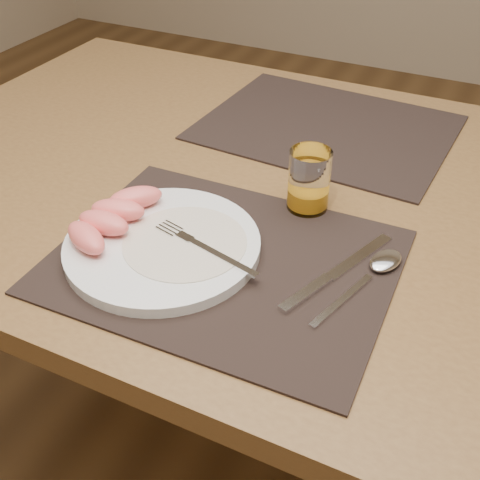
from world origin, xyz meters
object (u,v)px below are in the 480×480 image
juice_glass (309,183)px  fork (198,244)px  knife (329,277)px  placemat_near (224,261)px  plate (163,245)px  spoon (379,266)px  table (279,225)px  placemat_far (326,127)px

juice_glass → fork: bearing=-117.9°
knife → fork: bearing=-170.8°
placemat_near → juice_glass: juice_glass is taller
knife → juice_glass: bearing=120.3°
plate → spoon: bearing=17.5°
table → placemat_near: placemat_near is taller
placemat_far → fork: (-0.03, -0.44, 0.02)m
placemat_near → plate: 0.09m
plate → fork: (0.05, 0.01, 0.01)m
plate → fork: size_ratio=1.56×
spoon → knife: bearing=-138.5°
plate → juice_glass: (0.14, 0.19, 0.03)m
knife → table: bearing=127.3°
placemat_far → knife: (0.15, -0.42, 0.00)m
plate → knife: bearing=10.3°
knife → spoon: 0.07m
placemat_near → fork: size_ratio=2.60×
placemat_far → knife: 0.44m
plate → juice_glass: 0.24m
placemat_far → fork: fork is taller
knife → spoon: size_ratio=1.12×
table → juice_glass: (0.06, -0.05, 0.13)m
knife → juice_glass: size_ratio=2.23×
table → plate: bearing=-108.3°
plate → fork: 0.05m
table → spoon: spoon is taller
table → placemat_far: size_ratio=3.11×
plate → table: bearing=71.7°
fork → knife: 0.18m
placemat_near → knife: size_ratio=2.13×
plate → knife: (0.23, 0.04, -0.01)m
spoon → placemat_far: bearing=118.6°
knife → juice_glass: juice_glass is taller
table → placemat_near: 0.24m
placemat_near → placemat_far: 0.44m
table → spoon: (0.20, -0.15, 0.09)m
placemat_far → fork: bearing=-93.9°
knife → spoon: (0.05, 0.05, 0.00)m
placemat_near → fork: (-0.04, -0.00, 0.02)m
placemat_near → plate: bearing=-168.8°
juice_glass → knife: bearing=-59.7°
fork → knife: bearing=9.2°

